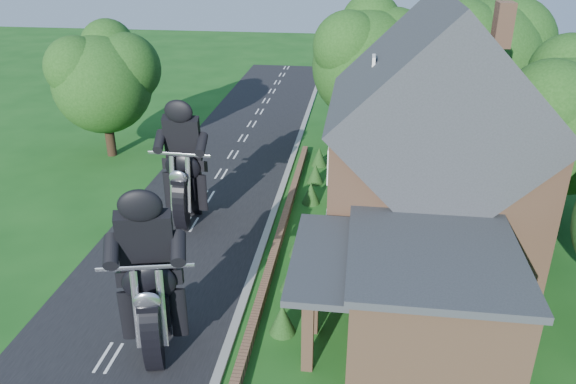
# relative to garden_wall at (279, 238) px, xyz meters

# --- Properties ---
(ground) EXTENTS (120.00, 120.00, 0.00)m
(ground) POSITION_rel_garden_wall_xyz_m (-4.30, -5.00, -0.20)
(ground) COLOR #154914
(ground) RESTS_ON ground
(road) EXTENTS (7.00, 80.00, 0.02)m
(road) POSITION_rel_garden_wall_xyz_m (-4.30, -5.00, -0.19)
(road) COLOR black
(road) RESTS_ON ground
(kerb) EXTENTS (0.30, 80.00, 0.12)m
(kerb) POSITION_rel_garden_wall_xyz_m (-0.65, -5.00, -0.14)
(kerb) COLOR gray
(kerb) RESTS_ON ground
(garden_wall) EXTENTS (0.30, 22.00, 0.40)m
(garden_wall) POSITION_rel_garden_wall_xyz_m (0.00, 0.00, 0.00)
(garden_wall) COLOR brown
(garden_wall) RESTS_ON ground
(house) EXTENTS (9.54, 8.64, 10.24)m
(house) POSITION_rel_garden_wall_xyz_m (6.19, 1.00, 4.14)
(house) COLOR brown
(house) RESTS_ON ground
(annex) EXTENTS (7.05, 5.94, 3.44)m
(annex) POSITION_rel_garden_wall_xyz_m (5.57, -5.80, 1.57)
(annex) COLOR brown
(annex) RESTS_ON ground
(tree_house_right) EXTENTS (6.51, 6.00, 8.40)m
(tree_house_right) POSITION_rel_garden_wall_xyz_m (12.35, 3.62, 4.99)
(tree_house_right) COLOR black
(tree_house_right) RESTS_ON ground
(tree_behind_house) EXTENTS (7.81, 7.20, 10.08)m
(tree_behind_house) POSITION_rel_garden_wall_xyz_m (9.88, 11.14, 6.03)
(tree_behind_house) COLOR black
(tree_behind_house) RESTS_ON ground
(tree_behind_left) EXTENTS (6.94, 6.40, 9.16)m
(tree_behind_left) POSITION_rel_garden_wall_xyz_m (3.86, 12.13, 5.53)
(tree_behind_left) COLOR black
(tree_behind_left) RESTS_ON ground
(tree_far_road) EXTENTS (6.08, 5.60, 7.84)m
(tree_far_road) POSITION_rel_garden_wall_xyz_m (-11.16, 9.11, 4.64)
(tree_far_road) COLOR black
(tree_far_road) RESTS_ON ground
(shrub_a) EXTENTS (0.90, 0.90, 1.10)m
(shrub_a) POSITION_rel_garden_wall_xyz_m (1.00, -6.00, 0.35)
(shrub_a) COLOR #153611
(shrub_a) RESTS_ON ground
(shrub_b) EXTENTS (0.90, 0.90, 1.10)m
(shrub_b) POSITION_rel_garden_wall_xyz_m (1.00, -3.50, 0.35)
(shrub_b) COLOR #153611
(shrub_b) RESTS_ON ground
(shrub_c) EXTENTS (0.90, 0.90, 1.10)m
(shrub_c) POSITION_rel_garden_wall_xyz_m (1.00, -1.00, 0.35)
(shrub_c) COLOR #153611
(shrub_c) RESTS_ON ground
(shrub_d) EXTENTS (0.90, 0.90, 1.10)m
(shrub_d) POSITION_rel_garden_wall_xyz_m (1.00, 4.00, 0.35)
(shrub_d) COLOR #153611
(shrub_d) RESTS_ON ground
(shrub_e) EXTENTS (0.90, 0.90, 1.10)m
(shrub_e) POSITION_rel_garden_wall_xyz_m (1.00, 6.50, 0.35)
(shrub_e) COLOR #153611
(shrub_e) RESTS_ON ground
(shrub_f) EXTENTS (0.90, 0.90, 1.10)m
(shrub_f) POSITION_rel_garden_wall_xyz_m (1.00, 9.00, 0.35)
(shrub_f) COLOR #153611
(shrub_f) RESTS_ON ground
(motorcycle_lead) EXTENTS (0.89, 1.95, 1.76)m
(motorcycle_lead) POSITION_rel_garden_wall_xyz_m (-2.79, -7.52, 0.68)
(motorcycle_lead) COLOR black
(motorcycle_lead) RESTS_ON ground
(motorcycle_follow) EXTENTS (0.58, 1.92, 1.76)m
(motorcycle_follow) POSITION_rel_garden_wall_xyz_m (-4.42, 1.27, 0.68)
(motorcycle_follow) COLOR black
(motorcycle_follow) RESTS_ON ground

